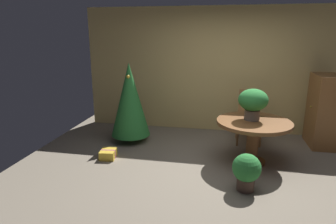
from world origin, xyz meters
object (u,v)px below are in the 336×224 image
holiday_tree (130,100)px  potted_plant (246,170)px  flower_vase (253,101)px  round_dining_table (253,130)px  gift_box_gold (108,154)px  wooden_cabinet (324,111)px  wooden_chair_far (249,113)px

holiday_tree → potted_plant: bearing=-35.4°
flower_vase → holiday_tree: bearing=167.0°
round_dining_table → holiday_tree: size_ratio=0.77×
flower_vase → gift_box_gold: flower_vase is taller
wooden_cabinet → flower_vase: bearing=-144.1°
round_dining_table → wooden_chair_far: 0.99m
flower_vase → gift_box_gold: (-2.35, -0.36, -0.94)m
potted_plant → wooden_chair_far: bearing=85.7°
wooden_chair_far → gift_box_gold: size_ratio=3.17×
potted_plant → holiday_tree: bearing=144.6°
holiday_tree → potted_plant: 2.65m
round_dining_table → wooden_chair_far: wooden_chair_far is taller
flower_vase → wooden_chair_far: flower_vase is taller
flower_vase → potted_plant: size_ratio=0.97×
round_dining_table → gift_box_gold: bearing=-172.8°
gift_box_gold → wooden_cabinet: (3.72, 1.35, 0.60)m
wooden_chair_far → wooden_cabinet: size_ratio=0.76×
potted_plant → round_dining_table: bearing=81.1°
holiday_tree → wooden_cabinet: (3.60, 0.48, -0.16)m
round_dining_table → potted_plant: bearing=-98.9°
wooden_cabinet → gift_box_gold: bearing=-160.0°
holiday_tree → wooden_cabinet: holiday_tree is taller
wooden_chair_far → gift_box_gold: bearing=-151.5°
wooden_chair_far → potted_plant: wooden_chair_far is taller
gift_box_gold → wooden_cabinet: bearing=20.0°
wooden_chair_far → wooden_cabinet: wooden_cabinet is taller
holiday_tree → round_dining_table: bearing=-14.2°
wooden_chair_far → flower_vase: bearing=-92.1°
round_dining_table → potted_plant: round_dining_table is taller
flower_vase → wooden_cabinet: wooden_cabinet is taller
flower_vase → wooden_chair_far: 1.04m
round_dining_table → wooden_cabinet: wooden_cabinet is taller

